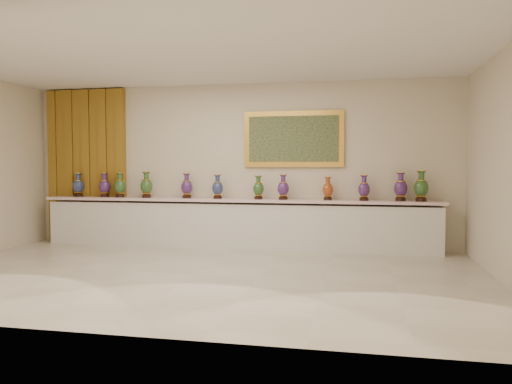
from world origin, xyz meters
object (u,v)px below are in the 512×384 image
(vase_0, at_px, (78,186))
(vase_1, at_px, (105,186))
(counter, at_px, (235,224))
(vase_2, at_px, (120,186))

(vase_0, bearing_deg, vase_1, -1.29)
(vase_1, bearing_deg, counter, -0.17)
(counter, height_order, vase_0, vase_0)
(vase_0, xyz_separation_m, vase_1, (0.56, -0.01, 0.00))
(vase_2, bearing_deg, vase_1, 177.67)
(counter, bearing_deg, vase_1, 179.83)
(counter, distance_m, vase_0, 3.20)
(vase_0, bearing_deg, counter, -0.37)
(vase_0, distance_m, vase_1, 0.56)
(counter, relative_size, vase_2, 15.25)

